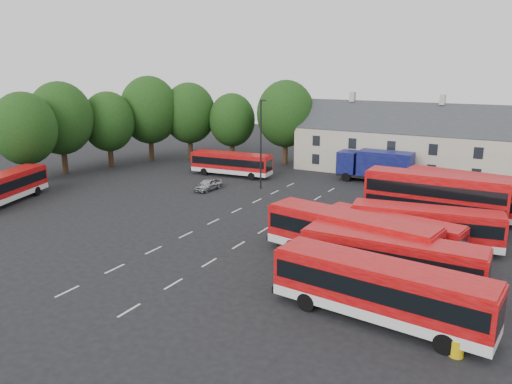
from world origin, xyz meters
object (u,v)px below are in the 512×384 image
box_truck (376,165)px  silver_car (208,184)px  bus_dd_south (435,198)px  bus_row_a (380,287)px  lamppost (261,142)px  bus_west (4,186)px  grit_bin (456,347)px

box_truck → silver_car: box_truck is taller
bus_dd_south → box_truck: bearing=122.5°
bus_row_a → lamppost: size_ratio=1.22×
bus_dd_south → silver_car: 24.24m
bus_row_a → bus_west: bus_row_a is taller
bus_row_a → lamppost: lamppost is taller
bus_dd_south → bus_west: 40.58m
grit_bin → lamppost: size_ratio=0.09×
bus_dd_south → lamppost: (-19.34, 5.20, 2.59)m
bus_west → silver_car: (14.47, 14.40, -1.17)m
bus_row_a → box_truck: size_ratio=1.39×
box_truck → lamppost: 14.16m
box_truck → bus_row_a: bearing=-73.2°
bus_row_a → box_truck: bearing=112.4°
grit_bin → bus_west: bearing=171.0°
bus_west → box_truck: (29.54, 26.98, 0.30)m
bus_west → grit_bin: size_ratio=12.44×
bus_west → silver_car: 20.45m
bus_dd_south → box_truck: 16.98m
bus_dd_south → grit_bin: (4.53, -19.46, -2.22)m
bus_row_a → bus_west: 39.32m
box_truck → silver_car: size_ratio=2.27×
box_truck → grit_bin: bearing=-67.6°
bus_row_a → grit_bin: (4.14, -1.50, -1.56)m
grit_bin → silver_car: bearing=143.4°
bus_west → lamppost: size_ratio=1.11×
bus_west → silver_car: bearing=-63.3°
grit_bin → lamppost: bearing=134.1°
bus_row_a → silver_car: 31.48m
bus_dd_south → lamppost: bearing=165.3°
grit_bin → lamppost: (-23.87, 24.66, 4.81)m
bus_row_a → bus_west: (-38.95, 5.35, -0.18)m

